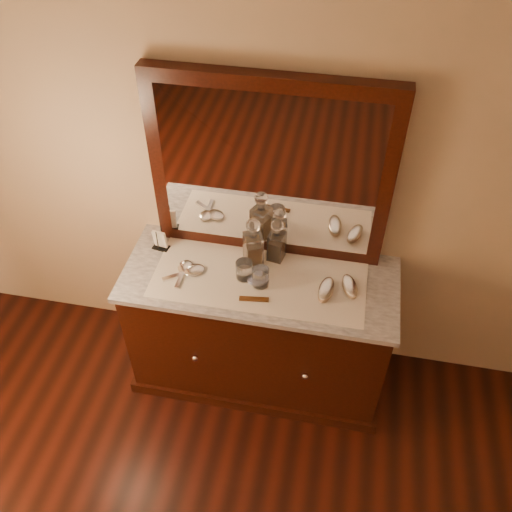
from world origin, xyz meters
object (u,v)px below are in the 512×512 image
(decanter_left, at_px, (253,247))
(brush_near, at_px, (326,290))
(pin_dish, at_px, (255,279))
(brush_far, at_px, (350,287))
(comb, at_px, (254,299))
(hand_mirror_outer, at_px, (184,269))
(decanter_right, at_px, (276,244))
(napkin_rack, at_px, (160,240))
(mirror_frame, at_px, (270,171))
(hand_mirror_inner, at_px, (191,271))
(dresser_cabinet, at_px, (259,330))

(decanter_left, bearing_deg, brush_near, -19.25)
(pin_dish, distance_m, brush_far, 0.49)
(comb, bearing_deg, hand_mirror_outer, 154.52)
(brush_far, xyz_separation_m, hand_mirror_outer, (-0.86, -0.03, -0.01))
(decanter_right, relative_size, brush_near, 1.50)
(comb, distance_m, decanter_left, 0.28)
(napkin_rack, bearing_deg, comb, -25.82)
(brush_near, bearing_deg, decanter_right, 144.88)
(napkin_rack, xyz_separation_m, decanter_left, (0.52, -0.02, 0.07))
(comb, distance_m, decanter_right, 0.34)
(mirror_frame, relative_size, hand_mirror_inner, 5.43)
(mirror_frame, relative_size, decanter_left, 3.96)
(mirror_frame, xyz_separation_m, decanter_right, (0.06, -0.09, -0.39))
(napkin_rack, distance_m, hand_mirror_outer, 0.23)
(brush_near, height_order, brush_far, brush_near)
(mirror_frame, xyz_separation_m, napkin_rack, (-0.57, -0.13, -0.45))
(napkin_rack, xyz_separation_m, decanter_right, (0.63, 0.04, 0.05))
(mirror_frame, bearing_deg, comb, -89.83)
(dresser_cabinet, relative_size, decanter_left, 4.62)
(dresser_cabinet, xyz_separation_m, hand_mirror_outer, (-0.40, -0.03, 0.45))
(decanter_left, height_order, hand_mirror_outer, decanter_left)
(napkin_rack, bearing_deg, decanter_right, 3.52)
(pin_dish, relative_size, napkin_rack, 0.61)
(hand_mirror_outer, bearing_deg, dresser_cabinet, 3.86)
(comb, xyz_separation_m, hand_mirror_inner, (-0.36, 0.12, 0.01))
(pin_dish, relative_size, decanter_left, 0.28)
(mirror_frame, relative_size, napkin_rack, 8.76)
(dresser_cabinet, height_order, mirror_frame, mirror_frame)
(decanter_left, xyz_separation_m, hand_mirror_inner, (-0.31, -0.13, -0.11))
(dresser_cabinet, xyz_separation_m, brush_far, (0.46, 0.00, 0.47))
(decanter_right, height_order, hand_mirror_inner, decanter_right)
(dresser_cabinet, height_order, napkin_rack, napkin_rack)
(brush_near, bearing_deg, brush_far, 21.69)
(dresser_cabinet, height_order, decanter_left, decanter_left)
(decanter_left, relative_size, hand_mirror_inner, 1.37)
(dresser_cabinet, bearing_deg, hand_mirror_outer, -176.14)
(mirror_frame, height_order, decanter_right, mirror_frame)
(dresser_cabinet, distance_m, decanter_right, 0.57)
(comb, height_order, hand_mirror_inner, hand_mirror_inner)
(comb, bearing_deg, mirror_frame, 83.06)
(napkin_rack, bearing_deg, brush_far, -6.50)
(pin_dish, xyz_separation_m, decanter_right, (0.08, 0.18, 0.09))
(decanter_right, bearing_deg, decanter_left, -150.57)
(mirror_frame, bearing_deg, decanter_left, -109.27)
(dresser_cabinet, distance_m, hand_mirror_outer, 0.60)
(brush_far, distance_m, hand_mirror_inner, 0.82)
(comb, height_order, decanter_right, decanter_right)
(napkin_rack, relative_size, decanter_left, 0.45)
(decanter_left, xyz_separation_m, decanter_right, (0.11, 0.06, -0.02))
(napkin_rack, bearing_deg, decanter_left, -2.66)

